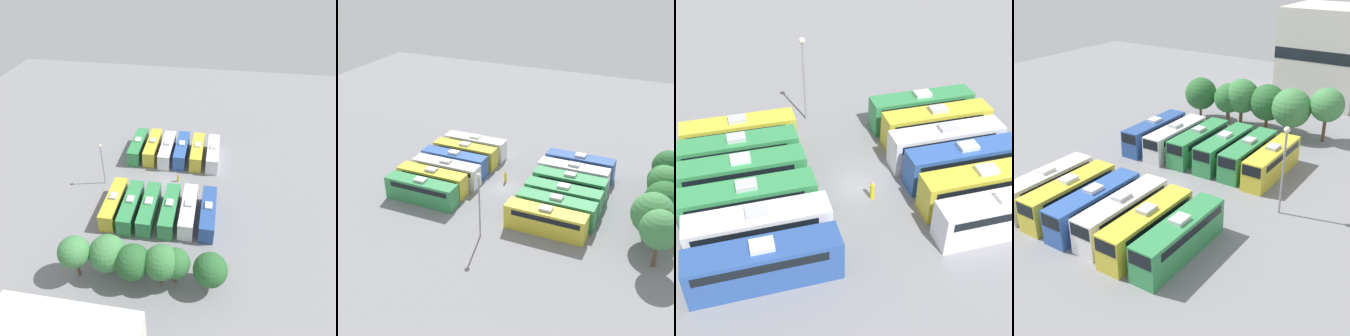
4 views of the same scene
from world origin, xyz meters
The scene contains 21 objects.
ground_plane centered at (0.00, 0.00, 0.00)m, with size 125.82×125.82×0.00m, color gray.
bus_0 centered at (-8.11, -8.91, 1.82)m, with size 2.44×10.45×3.67m.
bus_1 centered at (-4.82, -9.08, 1.82)m, with size 2.44×10.45×3.67m.
bus_2 centered at (-1.48, -9.17, 1.82)m, with size 2.44×10.45×3.67m.
bus_3 centered at (1.61, -8.82, 1.82)m, with size 2.44×10.45×3.67m.
bus_4 centered at (4.81, -9.32, 1.82)m, with size 2.44×10.45×3.67m.
bus_5 centered at (8.00, -9.10, 1.82)m, with size 2.44×10.45×3.67m.
bus_6 centered at (-8.21, 8.93, 1.82)m, with size 2.44×10.45×3.67m.
bus_7 centered at (-4.88, 8.87, 1.82)m, with size 2.44×10.45×3.67m.
bus_8 centered at (-1.75, 9.26, 1.82)m, with size 2.44×10.45×3.67m.
bus_9 centered at (1.76, 9.38, 1.82)m, with size 2.44×10.45×3.67m.
bus_10 centered at (4.93, 9.43, 1.82)m, with size 2.44×10.45×3.67m.
bus_11 centered at (8.00, 9.08, 1.82)m, with size 2.44×10.45×3.67m.
worker_person centered at (-1.86, -0.75, 0.79)m, with size 0.36×0.36×1.71m.
light_pole centered at (12.08, 1.95, 5.91)m, with size 0.60×0.60×8.88m.
tree_0 centered at (-9.15, 21.52, 3.74)m, with size 4.71×4.71×6.10m.
tree_1 centered at (-4.38, 21.31, 3.88)m, with size 4.20×4.20×6.01m.
tree_2 centered at (-2.56, 21.84, 4.38)m, with size 4.82×4.82×6.81m.
tree_3 centered at (1.28, 22.13, 4.01)m, with size 5.02×5.02×6.53m.
tree_4 centered at (5.06, 21.32, 4.14)m, with size 5.25×5.25×6.77m.
tree_5 centered at (9.34, 22.50, 4.99)m, with size 4.45×4.45×7.24m.
Camera 2 is at (54.45, 24.03, 34.46)m, focal length 50.00 mm.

